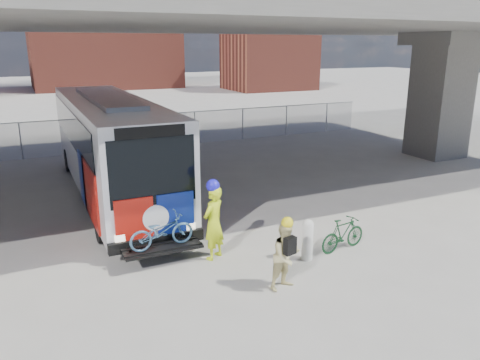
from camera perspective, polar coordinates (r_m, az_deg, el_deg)
ground at (r=14.76m, az=-4.13°, el=-5.48°), size 160.00×160.00×0.00m
bus at (r=17.87m, az=-15.58°, el=4.85°), size 2.67×12.92×3.69m
overpass at (r=17.55m, az=-9.62°, el=19.59°), size 40.00×16.00×7.95m
chainlink_fence at (r=25.62m, az=-14.04°, el=6.69°), size 30.00×0.06×30.00m
brick_buildings at (r=61.36m, az=-20.26°, el=15.22°), size 54.00×22.00×12.00m
bollard at (r=12.37m, az=8.23°, el=-7.03°), size 0.29×0.29×1.12m
cyclist_hivis at (r=12.18m, az=-3.25°, el=-4.99°), size 0.86×0.79×2.17m
cyclist_tan at (r=10.84m, az=5.67°, el=-9.09°), size 0.88×0.75×1.75m
bike_parked at (r=13.13m, az=12.46°, el=-6.47°), size 1.61×0.67×0.94m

